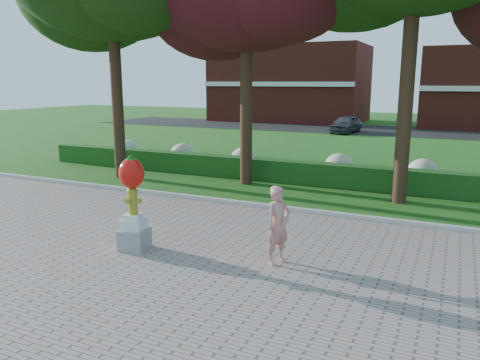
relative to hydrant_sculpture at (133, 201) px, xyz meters
The scene contains 10 objects.
ground 2.33m from the hydrant_sculpture, 48.40° to the left, with size 100.00×100.00×0.00m, color #1A5515.
walkway 3.05m from the hydrant_sculpture, 61.59° to the right, with size 40.00×14.00×0.04m, color gray.
curb 4.83m from the hydrant_sculpture, 73.41° to the left, with size 40.00×0.18×0.15m, color #ADADA5.
lawn_hedge 8.65m from the hydrant_sculpture, 81.03° to the left, with size 24.00×0.70×0.80m, color #194012.
hydrangea_row 9.72m from the hydrant_sculpture, 78.61° to the left, with size 20.10×1.10×0.99m.
street 29.57m from the hydrant_sculpture, 87.39° to the left, with size 50.00×8.00×0.02m, color black.
building_left 36.63m from the hydrant_sculpture, 103.70° to the left, with size 14.00×8.00×7.00m, color maroon.
hydrant_sculpture is the anchor object (origin of this frame).
woman 3.26m from the hydrant_sculpture, 10.08° to the left, with size 0.60×0.39×1.63m, color tan.
parked_car 26.54m from the hydrant_sculpture, 92.52° to the left, with size 1.50×3.74×1.27m, color #3C3D43.
Camera 1 is at (5.00, -9.53, 3.73)m, focal length 35.00 mm.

